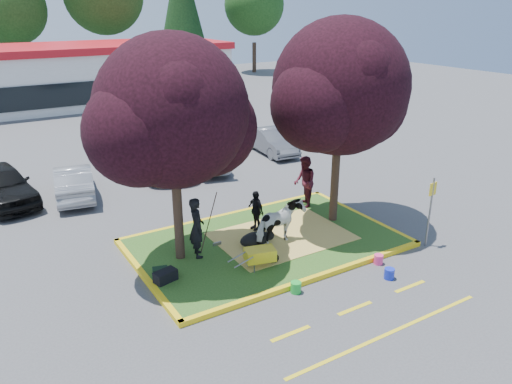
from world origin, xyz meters
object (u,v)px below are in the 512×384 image
cow (280,224)px  handler (197,227)px  car_black (2,185)px  car_silver (74,181)px  calf (255,239)px  bucket_blue (389,274)px  sign_post (431,205)px  bucket_green (296,287)px  bucket_pink (378,259)px  wheelbarrow (260,255)px

cow → handler: handler is taller
car_black → car_silver: size_ratio=1.12×
calf → bucket_blue: bearing=-59.6°
sign_post → bucket_green: 5.35m
sign_post → bucket_pink: 2.51m
wheelbarrow → sign_post: 5.66m
cow → calf: size_ratio=1.61×
sign_post → bucket_green: sign_post is taller
cow → sign_post: sign_post is taller
bucket_green → bucket_pink: 3.02m
cow → car_silver: cow is taller
cow → bucket_pink: cow is taller
handler → car_black: handler is taller
calf → car_black: (-6.26, 8.43, 0.38)m
bucket_green → car_silver: 10.95m
sign_post → bucket_blue: bearing=-166.3°
calf → wheelbarrow: 1.38m
cow → bucket_pink: bearing=-153.3°
sign_post → calf: bearing=146.5°
handler → car_silver: (-1.95, 7.37, -0.42)m
bucket_blue → handler: bearing=137.2°
bucket_pink → car_silver: (-6.43, 10.39, 0.51)m
handler → sign_post: bearing=-101.2°
cow → bucket_pink: size_ratio=5.68×
cow → wheelbarrow: (-1.30, -0.93, -0.30)m
bucket_green → bucket_blue: bearing=-16.4°
wheelbarrow → car_black: car_black is taller
wheelbarrow → car_silver: 9.50m
handler → bucket_green: bearing=-141.8°
calf → handler: (-1.81, 0.35, 0.70)m
handler → bucket_blue: handler is taller
calf → handler: 1.97m
bucket_blue → calf: bearing=123.8°
sign_post → bucket_green: bearing=175.6°
wheelbarrow → bucket_blue: size_ratio=4.98×
wheelbarrow → car_silver: car_silver is taller
sign_post → bucket_pink: sign_post is taller
cow → calf: cow is taller
bucket_green → car_silver: size_ratio=0.08×
wheelbarrow → bucket_blue: 3.67m
car_black → sign_post: bearing=-54.9°
sign_post → car_black: 15.65m
cow → car_silver: (-4.48, 8.02, -0.20)m
bucket_pink → bucket_blue: bearing=-114.3°
bucket_blue → car_black: car_black is taller
handler → bucket_green: handler is taller
car_silver → sign_post: bearing=139.8°
sign_post → car_silver: 13.43m
bucket_green → cow: bearing=65.7°
calf → bucket_pink: 3.78m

